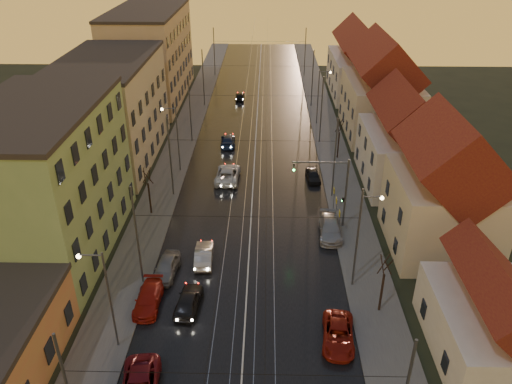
# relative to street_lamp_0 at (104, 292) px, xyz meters

# --- Properties ---
(ground) EXTENTS (160.00, 160.00, 0.00)m
(ground) POSITION_rel_street_lamp_0_xyz_m (9.10, -2.00, -4.89)
(ground) COLOR black
(ground) RESTS_ON ground
(road) EXTENTS (16.00, 120.00, 0.04)m
(road) POSITION_rel_street_lamp_0_xyz_m (9.10, 38.00, -4.87)
(road) COLOR black
(road) RESTS_ON ground
(sidewalk_left) EXTENTS (4.00, 120.00, 0.15)m
(sidewalk_left) POSITION_rel_street_lamp_0_xyz_m (-0.90, 38.00, -4.81)
(sidewalk_left) COLOR #4C4C4C
(sidewalk_left) RESTS_ON ground
(sidewalk_right) EXTENTS (4.00, 120.00, 0.15)m
(sidewalk_right) POSITION_rel_street_lamp_0_xyz_m (19.10, 38.00, -4.81)
(sidewalk_right) COLOR #4C4C4C
(sidewalk_right) RESTS_ON ground
(tram_rail_0) EXTENTS (0.06, 120.00, 0.03)m
(tram_rail_0) POSITION_rel_street_lamp_0_xyz_m (6.90, 38.00, -4.83)
(tram_rail_0) COLOR gray
(tram_rail_0) RESTS_ON road
(tram_rail_1) EXTENTS (0.06, 120.00, 0.03)m
(tram_rail_1) POSITION_rel_street_lamp_0_xyz_m (8.33, 38.00, -4.83)
(tram_rail_1) COLOR gray
(tram_rail_1) RESTS_ON road
(tram_rail_2) EXTENTS (0.06, 120.00, 0.03)m
(tram_rail_2) POSITION_rel_street_lamp_0_xyz_m (9.87, 38.00, -4.83)
(tram_rail_2) COLOR gray
(tram_rail_2) RESTS_ON road
(tram_rail_3) EXTENTS (0.06, 120.00, 0.03)m
(tram_rail_3) POSITION_rel_street_lamp_0_xyz_m (11.30, 38.00, -4.83)
(tram_rail_3) COLOR gray
(tram_rail_3) RESTS_ON road
(apartment_left_1) EXTENTS (10.00, 18.00, 13.00)m
(apartment_left_1) POSITION_rel_street_lamp_0_xyz_m (-8.40, 12.00, 1.61)
(apartment_left_1) COLOR #7A9D63
(apartment_left_1) RESTS_ON ground
(apartment_left_2) EXTENTS (10.00, 20.00, 12.00)m
(apartment_left_2) POSITION_rel_street_lamp_0_xyz_m (-8.40, 32.00, 1.11)
(apartment_left_2) COLOR #B9A78F
(apartment_left_2) RESTS_ON ground
(apartment_left_3) EXTENTS (10.00, 24.00, 14.00)m
(apartment_left_3) POSITION_rel_street_lamp_0_xyz_m (-8.40, 56.00, 2.11)
(apartment_left_3) COLOR tan
(apartment_left_3) RESTS_ON ground
(house_right_0) EXTENTS (8.16, 10.20, 5.80)m
(house_right_0) POSITION_rel_street_lamp_0_xyz_m (26.10, 0.00, -1.96)
(house_right_0) COLOR beige
(house_right_0) RESTS_ON ground
(house_right_1) EXTENTS (8.67, 10.20, 10.80)m
(house_right_1) POSITION_rel_street_lamp_0_xyz_m (26.10, 13.00, 0.56)
(house_right_1) COLOR beige
(house_right_1) RESTS_ON ground
(house_right_2) EXTENTS (9.18, 12.24, 9.20)m
(house_right_2) POSITION_rel_street_lamp_0_xyz_m (26.10, 26.00, -0.24)
(house_right_2) COLOR beige
(house_right_2) RESTS_ON ground
(house_right_3) EXTENTS (9.18, 14.28, 11.50)m
(house_right_3) POSITION_rel_street_lamp_0_xyz_m (26.10, 41.00, 0.92)
(house_right_3) COLOR beige
(house_right_3) RESTS_ON ground
(house_right_4) EXTENTS (9.18, 16.32, 10.00)m
(house_right_4) POSITION_rel_street_lamp_0_xyz_m (26.10, 59.00, 0.16)
(house_right_4) COLOR beige
(house_right_4) RESTS_ON ground
(catenary_pole_l_1) EXTENTS (0.16, 0.16, 9.00)m
(catenary_pole_l_1) POSITION_rel_street_lamp_0_xyz_m (0.50, 7.00, -0.39)
(catenary_pole_l_1) COLOR #595B60
(catenary_pole_l_1) RESTS_ON ground
(catenary_pole_r_1) EXTENTS (0.16, 0.16, 9.00)m
(catenary_pole_r_1) POSITION_rel_street_lamp_0_xyz_m (17.70, 7.00, -0.39)
(catenary_pole_r_1) COLOR #595B60
(catenary_pole_r_1) RESTS_ON ground
(catenary_pole_l_2) EXTENTS (0.16, 0.16, 9.00)m
(catenary_pole_l_2) POSITION_rel_street_lamp_0_xyz_m (0.50, 22.00, -0.39)
(catenary_pole_l_2) COLOR #595B60
(catenary_pole_l_2) RESTS_ON ground
(catenary_pole_r_2) EXTENTS (0.16, 0.16, 9.00)m
(catenary_pole_r_2) POSITION_rel_street_lamp_0_xyz_m (17.70, 22.00, -0.39)
(catenary_pole_r_2) COLOR #595B60
(catenary_pole_r_2) RESTS_ON ground
(catenary_pole_l_3) EXTENTS (0.16, 0.16, 9.00)m
(catenary_pole_l_3) POSITION_rel_street_lamp_0_xyz_m (0.50, 37.00, -0.39)
(catenary_pole_l_3) COLOR #595B60
(catenary_pole_l_3) RESTS_ON ground
(catenary_pole_r_3) EXTENTS (0.16, 0.16, 9.00)m
(catenary_pole_r_3) POSITION_rel_street_lamp_0_xyz_m (17.70, 37.00, -0.39)
(catenary_pole_r_3) COLOR #595B60
(catenary_pole_r_3) RESTS_ON ground
(catenary_pole_l_4) EXTENTS (0.16, 0.16, 9.00)m
(catenary_pole_l_4) POSITION_rel_street_lamp_0_xyz_m (0.50, 52.00, -0.39)
(catenary_pole_l_4) COLOR #595B60
(catenary_pole_l_4) RESTS_ON ground
(catenary_pole_r_4) EXTENTS (0.16, 0.16, 9.00)m
(catenary_pole_r_4) POSITION_rel_street_lamp_0_xyz_m (17.70, 52.00, -0.39)
(catenary_pole_r_4) COLOR #595B60
(catenary_pole_r_4) RESTS_ON ground
(catenary_pole_l_5) EXTENTS (0.16, 0.16, 9.00)m
(catenary_pole_l_5) POSITION_rel_street_lamp_0_xyz_m (0.50, 70.00, -0.39)
(catenary_pole_l_5) COLOR #595B60
(catenary_pole_l_5) RESTS_ON ground
(catenary_pole_r_5) EXTENTS (0.16, 0.16, 9.00)m
(catenary_pole_r_5) POSITION_rel_street_lamp_0_xyz_m (17.70, 70.00, -0.39)
(catenary_pole_r_5) COLOR #595B60
(catenary_pole_r_5) RESTS_ON ground
(street_lamp_0) EXTENTS (1.75, 0.32, 8.00)m
(street_lamp_0) POSITION_rel_street_lamp_0_xyz_m (0.00, 0.00, 0.00)
(street_lamp_0) COLOR #595B60
(street_lamp_0) RESTS_ON ground
(street_lamp_1) EXTENTS (1.75, 0.32, 8.00)m
(street_lamp_1) POSITION_rel_street_lamp_0_xyz_m (18.21, 8.00, 0.00)
(street_lamp_1) COLOR #595B60
(street_lamp_1) RESTS_ON ground
(street_lamp_2) EXTENTS (1.75, 0.32, 8.00)m
(street_lamp_2) POSITION_rel_street_lamp_0_xyz_m (0.00, 28.00, 0.00)
(street_lamp_2) COLOR #595B60
(street_lamp_2) RESTS_ON ground
(street_lamp_3) EXTENTS (1.75, 0.32, 8.00)m
(street_lamp_3) POSITION_rel_street_lamp_0_xyz_m (18.21, 44.00, 0.00)
(street_lamp_3) COLOR #595B60
(street_lamp_3) RESTS_ON ground
(traffic_light_mast) EXTENTS (5.30, 0.32, 7.20)m
(traffic_light_mast) POSITION_rel_street_lamp_0_xyz_m (17.10, 16.00, -0.29)
(traffic_light_mast) COLOR #595B60
(traffic_light_mast) RESTS_ON ground
(bare_tree_0) EXTENTS (1.09, 1.09, 5.11)m
(bare_tree_0) POSITION_rel_street_lamp_0_xyz_m (-1.09, 18.00, -2.40)
(bare_tree_0) COLOR black
(bare_tree_0) RESTS_ON ground
(bare_tree_1) EXTENTS (1.09, 1.09, 5.11)m
(bare_tree_1) POSITION_rel_street_lamp_0_xyz_m (19.31, 4.00, -2.40)
(bare_tree_1) COLOR black
(bare_tree_1) RESTS_ON ground
(bare_tree_2) EXTENTS (1.09, 1.09, 5.11)m
(bare_tree_2) POSITION_rel_street_lamp_0_xyz_m (19.51, 32.00, -2.40)
(bare_tree_2) COLOR black
(bare_tree_2) RESTS_ON ground
(driving_car_0) EXTENTS (2.09, 4.38, 1.44)m
(driving_car_0) POSITION_rel_street_lamp_0_xyz_m (4.71, 4.04, -4.16)
(driving_car_0) COLOR black
(driving_car_0) RESTS_ON ground
(driving_car_1) EXTENTS (1.72, 4.32, 1.40)m
(driving_car_1) POSITION_rel_street_lamp_0_xyz_m (5.20, 10.08, -4.19)
(driving_car_1) COLOR #A9AAAF
(driving_car_1) RESTS_ON ground
(driving_car_2) EXTENTS (2.85, 5.74, 1.56)m
(driving_car_2) POSITION_rel_street_lamp_0_xyz_m (6.16, 25.74, -4.10)
(driving_car_2) COLOR silver
(driving_car_2) RESTS_ON ground
(driving_car_3) EXTENTS (2.08, 4.68, 1.33)m
(driving_car_3) POSITION_rel_street_lamp_0_xyz_m (5.46, 35.88, -4.22)
(driving_car_3) COLOR #18274A
(driving_car_3) RESTS_ON ground
(driving_car_4) EXTENTS (1.52, 3.64, 1.23)m
(driving_car_4) POSITION_rel_street_lamp_0_xyz_m (6.11, 55.12, -4.27)
(driving_car_4) COLOR black
(driving_car_4) RESTS_ON ground
(parked_left_2) EXTENTS (1.84, 4.53, 1.31)m
(parked_left_2) POSITION_rel_street_lamp_0_xyz_m (1.58, 4.25, -4.23)
(parked_left_2) COLOR #9F190F
(parked_left_2) RESTS_ON ground
(parked_left_3) EXTENTS (2.13, 4.48, 1.48)m
(parked_left_3) POSITION_rel_street_lamp_0_xyz_m (2.26, 8.17, -4.15)
(parked_left_3) COLOR gray
(parked_left_3) RESTS_ON ground
(parked_right_0) EXTENTS (2.66, 4.94, 1.32)m
(parked_right_0) POSITION_rel_street_lamp_0_xyz_m (15.77, 0.79, -4.23)
(parked_right_0) COLOR maroon
(parked_right_0) RESTS_ON ground
(parked_right_1) EXTENTS (2.33, 5.21, 1.48)m
(parked_right_1) POSITION_rel_street_lamp_0_xyz_m (16.69, 14.49, -4.14)
(parked_right_1) COLOR #A1A2A7
(parked_right_1) RESTS_ON ground
(parked_right_2) EXTENTS (1.73, 3.75, 1.25)m
(parked_right_2) POSITION_rel_street_lamp_0_xyz_m (15.96, 25.90, -4.26)
(parked_right_2) COLOR black
(parked_right_2) RESTS_ON ground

